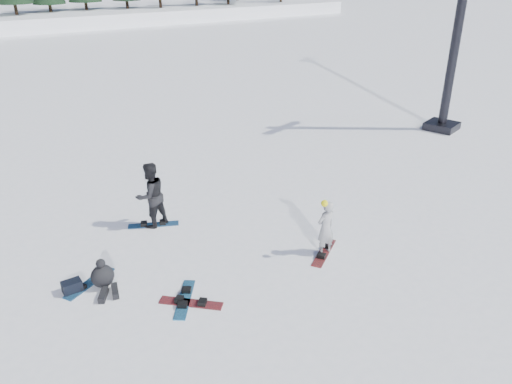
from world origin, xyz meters
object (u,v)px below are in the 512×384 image
snowboard_loose_b (191,303)px  lift_tower (454,50)px  snowboard_loose_c (90,283)px  seated_rider (103,277)px  snowboarder_man (151,195)px  snowboarder_woman (326,228)px  gear_bag (72,287)px  snowboard_loose_a (185,299)px

snowboard_loose_b → lift_tower: bearing=61.9°
lift_tower → snowboard_loose_c: bearing=173.2°
seated_rider → snowboarder_man: bearing=67.5°
snowboarder_woman → snowboarder_man: 5.19m
snowboard_loose_c → snowboard_loose_b: bearing=-79.5°
snowboarder_woman → snowboarder_man: (-3.33, 3.98, 0.20)m
lift_tower → snowboard_loose_b: (-15.60, -5.48, -3.61)m
snowboarder_man → gear_bag: bearing=20.9°
snowboarder_man → snowboard_loose_b: size_ratio=1.34×
snowboarder_woman → snowboard_loose_c: snowboarder_woman is taller
snowboarder_woman → gear_bag: snowboarder_woman is taller
snowboarder_woman → seated_rider: bearing=-21.0°
snowboarder_woman → seated_rider: size_ratio=1.69×
seated_rider → snowboard_loose_b: (1.51, -1.69, -0.29)m
gear_bag → seated_rider: bearing=-19.7°
lift_tower → snowboard_loose_b: 16.92m
snowboard_loose_a → snowboard_loose_b: bearing=-128.2°
snowboarder_man → gear_bag: snowboarder_man is taller
snowboarder_man → snowboard_loose_b: 4.19m
seated_rider → snowboard_loose_a: bearing=-24.8°
lift_tower → snowboard_loose_c: (-17.37, -3.41, -3.61)m
gear_bag → lift_tower: bearing=11.2°
snowboarder_man → snowboard_loose_a: bearing=64.2°
snowboarder_woman → snowboard_loose_b: (-4.02, -0.03, -0.79)m
snowboard_loose_c → snowboard_loose_a: size_ratio=1.00×
seated_rider → snowboard_loose_c: size_ratio=0.68×
seated_rider → snowboarder_woman: bearing=4.4°
gear_bag → snowboard_loose_c: size_ratio=0.30×
lift_tower → gear_bag: 18.48m
snowboarder_man → gear_bag: size_ratio=4.47×
snowboard_loose_b → gear_bag: bearing=-178.8°
snowboard_loose_b → snowboard_loose_c: bearing=173.0°
snowboard_loose_b → snowboard_loose_a: 0.22m
snowboard_loose_a → snowboard_loose_c: bearing=77.1°
seated_rider → gear_bag: seated_rider is taller
snowboard_loose_c → snowboard_loose_b: 2.72m
snowboarder_woman → snowboard_loose_b: size_ratio=1.14×
lift_tower → gear_bag: (-17.81, -3.54, -3.47)m
seated_rider → gear_bag: size_ratio=2.26×
snowboarder_woman → lift_tower: bearing=-159.1°
snowboard_loose_b → snowboard_loose_a: (-0.06, 0.21, 0.00)m
snowboarder_woman → snowboard_loose_b: 4.10m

